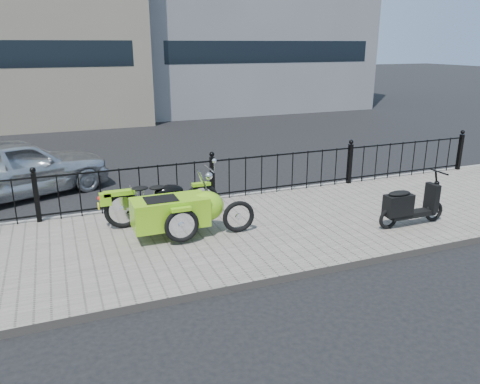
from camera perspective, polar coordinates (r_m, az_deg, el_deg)
name	(u,v)px	position (r m, az deg, el deg)	size (l,w,h in m)	color
ground	(234,225)	(9.12, -0.73, -4.10)	(120.00, 120.00, 0.00)	black
sidewalk	(244,232)	(8.66, 0.46, -4.87)	(30.00, 3.80, 0.12)	slate
curb	(211,201)	(10.37, -3.59, -1.04)	(30.00, 0.10, 0.12)	gray
iron_fence	(212,179)	(10.09, -3.40, 1.56)	(14.11, 0.11, 1.08)	black
motorcycle_sidecar	(178,208)	(8.37, -7.57, -1.93)	(2.28, 1.48, 0.98)	black
scooter	(408,206)	(9.21, 19.84, -1.61)	(1.47, 0.43, 0.99)	black
spare_tire	(239,217)	(8.39, -0.18, -3.02)	(0.59, 0.59, 0.08)	black
sedan_car	(17,168)	(11.78, -25.57, 2.71)	(1.63, 4.05, 1.38)	#B9BCC1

